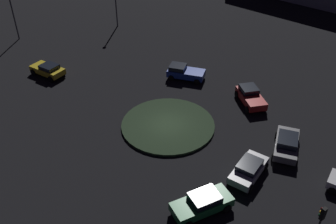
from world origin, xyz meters
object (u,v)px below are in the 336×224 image
car_grey (287,144)px  car_yellow (48,69)px  car_red (250,96)px  car_blue (184,72)px  traffic_light_northwest_near (319,223)px  car_green (202,203)px  car_silver (249,169)px

car_grey → car_yellow: bearing=-99.9°
car_red → car_grey: 7.43m
car_blue → car_yellow: size_ratio=1.05×
car_blue → traffic_light_northwest_near: (-16.30, 16.40, 2.31)m
traffic_light_northwest_near → car_yellow: bearing=10.9°
car_green → traffic_light_northwest_near: 7.65m
traffic_light_northwest_near → car_red: bearing=-31.4°
car_silver → car_green: bearing=-13.7°
car_grey → car_blue: (12.78, -7.15, -0.01)m
car_silver → car_grey: size_ratio=0.93×
car_green → traffic_light_northwest_near: size_ratio=1.04×
car_grey → car_blue: 14.64m
car_green → car_yellow: 24.90m
car_silver → traffic_light_northwest_near: bearing=55.7°
car_red → car_silver: car_red is taller
car_grey → traffic_light_northwest_near: bearing=12.6°
car_silver → car_blue: bearing=-129.1°
traffic_light_northwest_near → car_silver: bearing=-12.7°
car_green → car_silver: bearing=-164.9°
car_yellow → car_grey: bearing=-175.9°
car_silver → car_grey: car_grey is taller
car_grey → car_green: bearing=-30.8°
car_green → car_blue: size_ratio=1.05×
car_silver → car_yellow: car_silver is taller
car_red → car_yellow: bearing=-117.0°
car_blue → traffic_light_northwest_near: traffic_light_northwest_near is taller
car_green → car_silver: 5.09m
car_red → car_grey: size_ratio=0.94×
car_grey → traffic_light_northwest_near: (-3.53, 9.24, 2.30)m
car_red → traffic_light_northwest_near: size_ratio=0.96×
car_red → car_grey: bearing=0.9°
car_silver → car_grey: 4.76m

